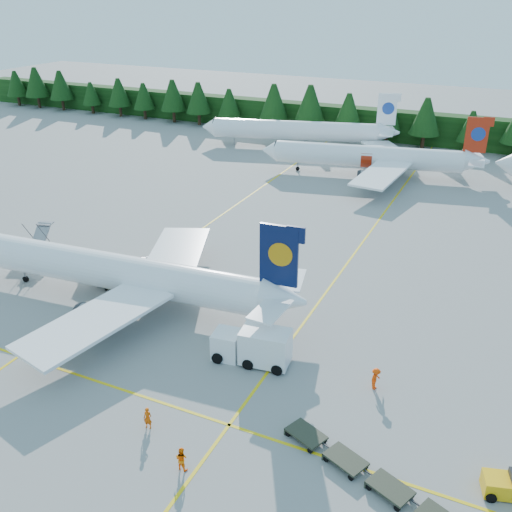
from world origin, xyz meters
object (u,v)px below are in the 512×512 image
at_px(airstairs, 34,258).
at_px(airliner_navy, 112,272).
at_px(service_truck, 252,345).
at_px(baggage_tug, 508,485).
at_px(airliner_red, 363,157).

bearing_deg(airstairs, airliner_navy, -29.36).
bearing_deg(service_truck, baggage_tug, -23.34).
xyz_separation_m(airliner_navy, baggage_tug, (36.99, -9.39, -2.40)).
bearing_deg(airliner_red, service_truck, -95.49).
height_order(service_truck, baggage_tug, service_truck).
relative_size(airliner_navy, baggage_tug, 11.43).
distance_m(airliner_red, airstairs, 54.29).
xyz_separation_m(airliner_red, service_truck, (5.69, -54.78, -1.56)).
distance_m(airliner_navy, service_truck, 17.25).
distance_m(airliner_navy, airstairs, 13.71).
bearing_deg(airstairs, service_truck, -29.36).
bearing_deg(airstairs, baggage_tug, -31.12).
bearing_deg(service_truck, airstairs, 161.01).
relative_size(airstairs, baggage_tug, 1.94).
bearing_deg(airliner_red, airstairs, -128.08).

